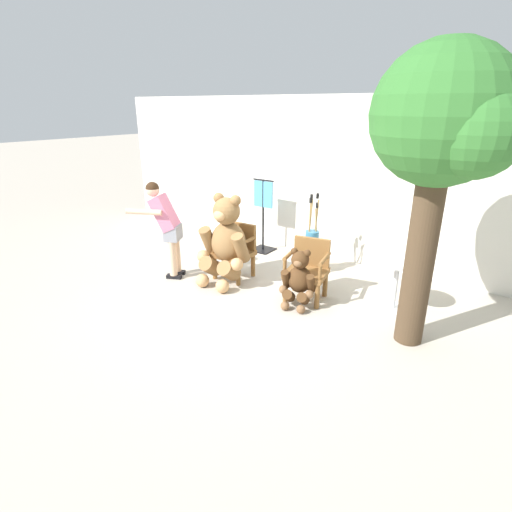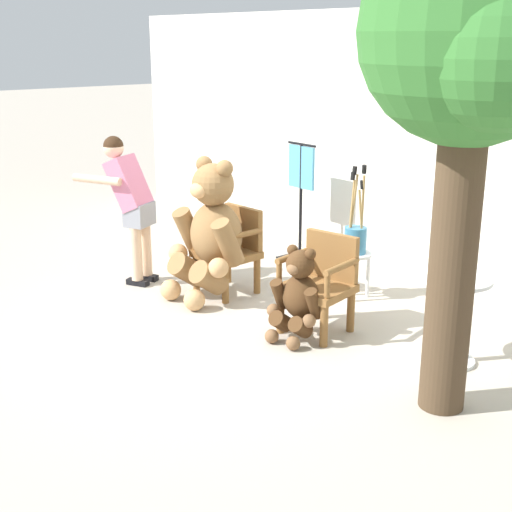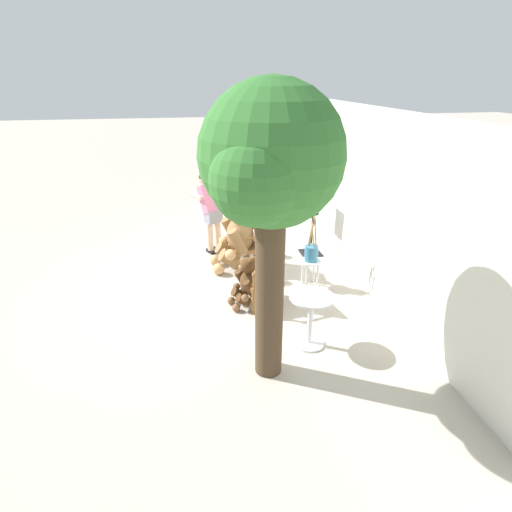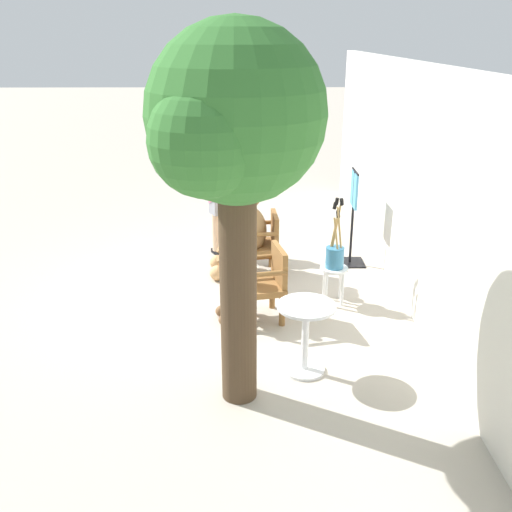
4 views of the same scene
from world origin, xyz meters
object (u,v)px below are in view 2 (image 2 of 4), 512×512
Objects in this scene: person_visitor at (130,198)px; clothing_display_stand at (301,199)px; round_side_table at (454,310)px; brush_bucket at (356,235)px; wooden_chair_left at (231,248)px; teddy_bear_large at (210,231)px; white_stool at (354,263)px; wooden_chair_right at (321,281)px; patio_tree at (476,51)px; teddy_bear_small at (298,295)px.

clothing_display_stand is at bearing 74.72° from person_visitor.
clothing_display_stand is at bearing 161.91° from round_side_table.
wooden_chair_left is at bearing -136.77° from brush_bucket.
white_stool is at bearing 50.98° from teddy_bear_large.
wooden_chair_right reaches higher than round_side_table.
person_visitor is at bearing -140.36° from brush_bucket.
clothing_display_stand is (-1.27, 0.43, 0.36)m from white_stool.
wooden_chair_right is 0.27× the size of patio_tree.
teddy_bear_large is 1.58m from clothing_display_stand.
teddy_bear_large is at bearing 178.76° from teddy_bear_small.
white_stool is 1.62m from round_side_table.
brush_bucket is at bearing 72.99° from white_stool.
teddy_bear_large is 3.38m from patio_tree.
wooden_chair_right is at bearing -162.40° from round_side_table.
person_visitor is at bearing -163.93° from wooden_chair_right.
round_side_table is (2.44, 0.62, -0.24)m from teddy_bear_large.
patio_tree reaches higher than round_side_table.
clothing_display_stand reaches higher than brush_bucket.
brush_bucket is (-0.43, 1.14, 0.24)m from teddy_bear_small.
white_stool is at bearing 110.54° from teddy_bear_small.
round_side_table is (3.33, 0.99, -0.47)m from person_visitor.
teddy_bear_large is 0.91× the size of person_visitor.
wooden_chair_right is 0.63× the size of clothing_display_stand.
clothing_display_stand is at bearing 103.70° from teddy_bear_large.
brush_bucket is at bearing 110.52° from teddy_bear_small.
wooden_chair_left is 0.63× the size of clothing_display_stand.
round_side_table is at bearing -18.09° from clothing_display_stand.
person_visitor is 1.99m from clothing_display_stand.
wooden_chair_left is 1.26m from brush_bucket.
teddy_bear_small is 1.14× the size of round_side_table.
patio_tree is (0.46, -0.67, 1.98)m from round_side_table.
patio_tree is at bearing 4.93° from person_visitor.
wooden_chair_left is at bearing -136.78° from white_stool.
white_stool is 0.64× the size of round_side_table.
teddy_bear_small is 1.24m from brush_bucket.
clothing_display_stand is at bearing 142.67° from wooden_chair_right.
teddy_bear_small is at bearing 8.95° from person_visitor.
teddy_bear_large reaches higher than brush_bucket.
teddy_bear_large reaches higher than clothing_display_stand.
round_side_table is at bearing 17.60° from wooden_chair_right.
teddy_bear_small is at bearing -1.24° from teddy_bear_large.
wooden_chair_left is at bearing -74.03° from clothing_display_stand.
wooden_chair_left is 1.31m from wooden_chair_right.
brush_bucket is at bearing -18.47° from clothing_display_stand.
brush_bucket reaches higher than teddy_bear_small.
white_stool is (0.90, 1.11, -0.33)m from teddy_bear_large.
teddy_bear_small is 0.54× the size of person_visitor.
wooden_chair_right reaches higher than white_stool.
round_side_table is at bearing 16.59° from person_visitor.
wooden_chair_right is 2.55m from patio_tree.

